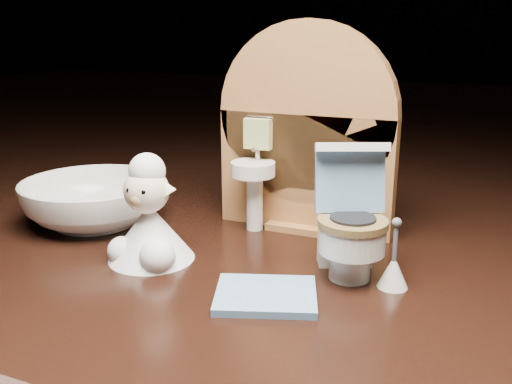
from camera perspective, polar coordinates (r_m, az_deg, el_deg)
backdrop_panel at (r=0.41m, az=4.92°, el=5.08°), size 0.13×0.05×0.15m
toy_toilet at (r=0.35m, az=9.33°, el=-3.47°), size 0.05×0.06×0.08m
bath_mat at (r=0.32m, az=0.99°, el=-10.29°), size 0.07×0.06×0.00m
toilet_brush at (r=0.34m, az=13.57°, el=-7.52°), size 0.02×0.02×0.04m
plush_lamb at (r=0.37m, az=-10.66°, el=-3.09°), size 0.06×0.06×0.07m
ceramic_bowl at (r=0.45m, az=-15.92°, el=-0.98°), size 0.12×0.12×0.03m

